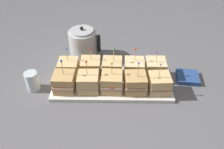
{
  "coord_description": "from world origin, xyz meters",
  "views": [
    {
      "loc": [
        0.01,
        -0.91,
        0.8
      ],
      "look_at": [
        0.0,
        0.0,
        0.07
      ],
      "focal_mm": 38.0,
      "sensor_mm": 36.0,
      "label": 1
    }
  ],
  "objects_px": {
    "sandwich_front_far_left": "(64,82)",
    "sandwich_back_right": "(134,68)",
    "sandwich_front_far_right": "(159,83)",
    "sandwich_back_far_left": "(69,68)",
    "sandwich_front_center": "(112,82)",
    "napkin_stack": "(187,77)",
    "sandwich_back_left": "(91,68)",
    "sandwich_front_right": "(135,83)",
    "kettle_steel": "(83,44)",
    "drinking_glass": "(32,81)",
    "serving_platter": "(112,83)",
    "sandwich_back_center": "(112,68)",
    "sandwich_back_far_right": "(155,68)",
    "sandwich_front_left": "(88,82)"
  },
  "relations": [
    {
      "from": "drinking_glass",
      "to": "sandwich_front_far_left",
      "type": "bearing_deg",
      "value": -8.19
    },
    {
      "from": "kettle_steel",
      "to": "sandwich_front_center",
      "type": "bearing_deg",
      "value": -60.77
    },
    {
      "from": "kettle_steel",
      "to": "sandwich_back_far_left",
      "type": "bearing_deg",
      "value": -105.64
    },
    {
      "from": "sandwich_front_right",
      "to": "sandwich_back_far_right",
      "type": "bearing_deg",
      "value": 46.83
    },
    {
      "from": "sandwich_front_left",
      "to": "sandwich_back_far_left",
      "type": "distance_m",
      "value": 0.16
    },
    {
      "from": "sandwich_back_far_right",
      "to": "sandwich_back_far_left",
      "type": "bearing_deg",
      "value": -179.59
    },
    {
      "from": "sandwich_front_far_right",
      "to": "sandwich_front_right",
      "type": "bearing_deg",
      "value": -179.25
    },
    {
      "from": "sandwich_front_right",
      "to": "sandwich_back_right",
      "type": "height_order",
      "value": "sandwich_front_right"
    },
    {
      "from": "sandwich_front_center",
      "to": "napkin_stack",
      "type": "relative_size",
      "value": 1.3
    },
    {
      "from": "serving_platter",
      "to": "drinking_glass",
      "type": "bearing_deg",
      "value": -174.82
    },
    {
      "from": "serving_platter",
      "to": "kettle_steel",
      "type": "xyz_separation_m",
      "value": [
        -0.17,
        0.25,
        0.08
      ]
    },
    {
      "from": "sandwich_back_far_left",
      "to": "sandwich_back_far_right",
      "type": "xyz_separation_m",
      "value": [
        0.45,
        0.0,
        0.0
      ]
    },
    {
      "from": "sandwich_back_center",
      "to": "sandwich_back_far_right",
      "type": "distance_m",
      "value": 0.22
    },
    {
      "from": "sandwich_front_center",
      "to": "sandwich_back_center",
      "type": "xyz_separation_m",
      "value": [
        -0.0,
        0.11,
        0.0
      ]
    },
    {
      "from": "sandwich_front_center",
      "to": "sandwich_back_right",
      "type": "height_order",
      "value": "sandwich_back_right"
    },
    {
      "from": "sandwich_front_center",
      "to": "sandwich_back_far_left",
      "type": "relative_size",
      "value": 1.0
    },
    {
      "from": "serving_platter",
      "to": "sandwich_front_far_right",
      "type": "bearing_deg",
      "value": -14.56
    },
    {
      "from": "sandwich_back_far_right",
      "to": "sandwich_front_right",
      "type": "bearing_deg",
      "value": -133.17
    },
    {
      "from": "sandwich_back_right",
      "to": "drinking_glass",
      "type": "bearing_deg",
      "value": -169.89
    },
    {
      "from": "serving_platter",
      "to": "sandwich_front_center",
      "type": "xyz_separation_m",
      "value": [
        0.0,
        -0.06,
        0.05
      ]
    },
    {
      "from": "sandwich_front_far_left",
      "to": "kettle_steel",
      "type": "xyz_separation_m",
      "value": [
        0.06,
        0.31,
        0.02
      ]
    },
    {
      "from": "sandwich_back_far_left",
      "to": "drinking_glass",
      "type": "height_order",
      "value": "sandwich_back_far_left"
    },
    {
      "from": "sandwich_front_left",
      "to": "sandwich_back_center",
      "type": "relative_size",
      "value": 0.99
    },
    {
      "from": "sandwich_back_left",
      "to": "sandwich_front_center",
      "type": "bearing_deg",
      "value": -45.21
    },
    {
      "from": "sandwich_front_center",
      "to": "sandwich_back_right",
      "type": "distance_m",
      "value": 0.16
    },
    {
      "from": "sandwich_front_far_left",
      "to": "sandwich_back_far_right",
      "type": "relative_size",
      "value": 1.13
    },
    {
      "from": "sandwich_back_left",
      "to": "sandwich_back_right",
      "type": "distance_m",
      "value": 0.22
    },
    {
      "from": "sandwich_back_right",
      "to": "sandwich_back_far_left",
      "type": "bearing_deg",
      "value": 179.99
    },
    {
      "from": "sandwich_back_left",
      "to": "sandwich_front_far_left",
      "type": "bearing_deg",
      "value": -134.64
    },
    {
      "from": "sandwich_front_far_left",
      "to": "sandwich_back_right",
      "type": "distance_m",
      "value": 0.36
    },
    {
      "from": "sandwich_front_far_right",
      "to": "sandwich_back_far_right",
      "type": "relative_size",
      "value": 1.07
    },
    {
      "from": "sandwich_back_right",
      "to": "napkin_stack",
      "type": "xyz_separation_m",
      "value": [
        0.28,
        -0.0,
        -0.05
      ]
    },
    {
      "from": "sandwich_front_far_right",
      "to": "kettle_steel",
      "type": "height_order",
      "value": "kettle_steel"
    },
    {
      "from": "sandwich_front_center",
      "to": "drinking_glass",
      "type": "bearing_deg",
      "value": 177.03
    },
    {
      "from": "serving_platter",
      "to": "sandwich_front_center",
      "type": "height_order",
      "value": "sandwich_front_center"
    },
    {
      "from": "sandwich_back_far_left",
      "to": "sandwich_back_far_right",
      "type": "bearing_deg",
      "value": 0.41
    },
    {
      "from": "sandwich_front_center",
      "to": "sandwich_back_far_left",
      "type": "distance_m",
      "value": 0.25
    },
    {
      "from": "sandwich_back_center",
      "to": "sandwich_back_right",
      "type": "relative_size",
      "value": 1.03
    },
    {
      "from": "sandwich_front_far_right",
      "to": "sandwich_back_center",
      "type": "relative_size",
      "value": 0.96
    },
    {
      "from": "sandwich_front_right",
      "to": "sandwich_back_far_left",
      "type": "distance_m",
      "value": 0.36
    },
    {
      "from": "sandwich_back_far_left",
      "to": "sandwich_back_right",
      "type": "height_order",
      "value": "sandwich_back_right"
    },
    {
      "from": "drinking_glass",
      "to": "napkin_stack",
      "type": "height_order",
      "value": "drinking_glass"
    },
    {
      "from": "sandwich_back_left",
      "to": "kettle_steel",
      "type": "relative_size",
      "value": 0.78
    },
    {
      "from": "napkin_stack",
      "to": "sandwich_back_center",
      "type": "bearing_deg",
      "value": 179.09
    },
    {
      "from": "sandwich_front_left",
      "to": "napkin_stack",
      "type": "distance_m",
      "value": 0.52
    },
    {
      "from": "sandwich_back_far_left",
      "to": "sandwich_back_center",
      "type": "bearing_deg",
      "value": 0.54
    },
    {
      "from": "sandwich_front_far_right",
      "to": "sandwich_back_far_left",
      "type": "bearing_deg",
      "value": 165.91
    },
    {
      "from": "serving_platter",
      "to": "drinking_glass",
      "type": "height_order",
      "value": "drinking_glass"
    },
    {
      "from": "kettle_steel",
      "to": "drinking_glass",
      "type": "height_order",
      "value": "kettle_steel"
    },
    {
      "from": "drinking_glass",
      "to": "kettle_steel",
      "type": "bearing_deg",
      "value": 52.44
    }
  ]
}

